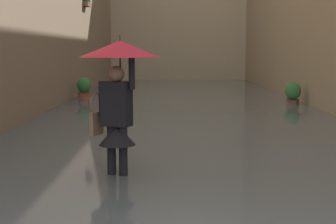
% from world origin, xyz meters
% --- Properties ---
extents(ground_plane, '(67.31, 67.31, 0.00)m').
position_xyz_m(ground_plane, '(0.00, -13.46, 0.00)').
color(ground_plane, '#605B56').
extents(flood_water, '(8.57, 32.93, 0.13)m').
position_xyz_m(flood_water, '(0.00, -13.46, 0.06)').
color(flood_water, '#515B60').
rests_on(flood_water, ground_plane).
extents(person_wading, '(1.09, 1.09, 2.02)m').
position_xyz_m(person_wading, '(1.12, -4.25, 1.45)').
color(person_wading, '#4C4233').
rests_on(person_wading, ground_plane).
extents(potted_plant_mid_left, '(0.51, 0.51, 0.82)m').
position_xyz_m(potted_plant_mid_left, '(-3.45, -13.53, 0.44)').
color(potted_plant_mid_left, brown).
rests_on(potted_plant_mid_left, ground_plane).
extents(potted_plant_near_right, '(0.48, 0.48, 0.89)m').
position_xyz_m(potted_plant_near_right, '(3.45, -15.07, 0.47)').
color(potted_plant_near_right, '#9E563D').
rests_on(potted_plant_near_right, ground_plane).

